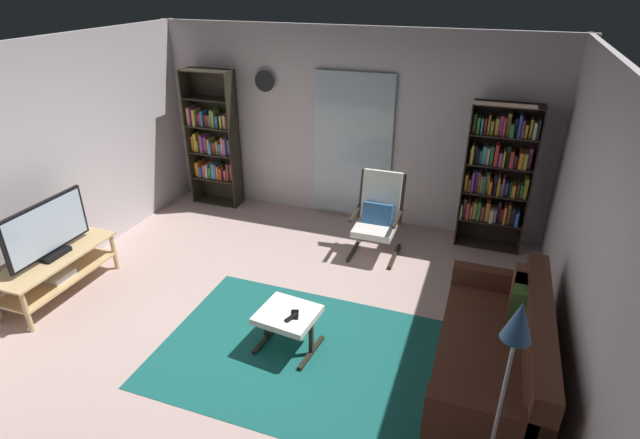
{
  "coord_description": "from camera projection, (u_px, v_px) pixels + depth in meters",
  "views": [
    {
      "loc": [
        1.85,
        -3.43,
        3.18
      ],
      "look_at": [
        0.39,
        0.66,
        1.01
      ],
      "focal_mm": 27.81,
      "sensor_mm": 36.0,
      "label": 1
    }
  ],
  "objects": [
    {
      "name": "bookshelf_near_sofa",
      "position": [
        498.0,
        174.0,
        6.03
      ],
      "size": [
        0.8,
        0.3,
        1.85
      ],
      "color": "black",
      "rests_on": "ground"
    },
    {
      "name": "television",
      "position": [
        47.0,
        231.0,
        5.14
      ],
      "size": [
        0.2,
        1.02,
        0.62
      ],
      "color": "black",
      "rests_on": "tv_stand"
    },
    {
      "name": "glass_door_panel",
      "position": [
        352.0,
        147.0,
        6.76
      ],
      "size": [
        1.1,
        0.01,
        2.0
      ],
      "primitive_type": "cube",
      "color": "silver"
    },
    {
      "name": "wall_right",
      "position": [
        598.0,
        272.0,
        3.47
      ],
      "size": [
        0.06,
        6.0,
        2.6
      ],
      "primitive_type": "cube",
      "color": "silver",
      "rests_on": "ground"
    },
    {
      "name": "leather_sofa",
      "position": [
        497.0,
        354.0,
        4.17
      ],
      "size": [
        0.84,
        1.9,
        0.81
      ],
      "color": "#502B1D",
      "rests_on": "ground"
    },
    {
      "name": "cell_phone",
      "position": [
        295.0,
        315.0,
        4.47
      ],
      "size": [
        0.11,
        0.15,
        0.01
      ],
      "primitive_type": "cube",
      "rotation": [
        0.0,
        0.0,
        0.34
      ],
      "color": "black",
      "rests_on": "ottoman"
    },
    {
      "name": "area_rug",
      "position": [
        302.0,
        354.0,
        4.61
      ],
      "size": [
        2.64,
        1.86,
        0.01
      ],
      "primitive_type": "cube",
      "color": "#175C57",
      "rests_on": "ground"
    },
    {
      "name": "tv_remote",
      "position": [
        292.0,
        318.0,
        4.43
      ],
      "size": [
        0.09,
        0.15,
        0.02
      ],
      "primitive_type": "cube",
      "rotation": [
        0.0,
        0.0,
        -0.38
      ],
      "color": "black",
      "rests_on": "ottoman"
    },
    {
      "name": "ottoman",
      "position": [
        288.0,
        318.0,
        4.55
      ],
      "size": [
        0.57,
        0.53,
        0.41
      ],
      "color": "white",
      "rests_on": "ground"
    },
    {
      "name": "floor_lamp_by_sofa",
      "position": [
        513.0,
        350.0,
        2.86
      ],
      "size": [
        0.22,
        0.22,
        1.56
      ],
      "color": "#A5A5AD",
      "rests_on": "ground"
    },
    {
      "name": "lounge_armchair",
      "position": [
        378.0,
        213.0,
        6.09
      ],
      "size": [
        0.56,
        0.65,
        1.02
      ],
      "color": "black",
      "rests_on": "ground"
    },
    {
      "name": "wall_left",
      "position": [
        17.0,
        176.0,
        5.1
      ],
      "size": [
        0.06,
        6.0,
        2.6
      ],
      "primitive_type": "cube",
      "color": "silver",
      "rests_on": "ground"
    },
    {
      "name": "ground_plane",
      "position": [
        260.0,
        334.0,
        4.87
      ],
      "size": [
        7.02,
        7.02,
        0.0
      ],
      "primitive_type": "plane",
      "color": "#BEA199"
    },
    {
      "name": "bookshelf_near_tv",
      "position": [
        213.0,
        142.0,
        7.27
      ],
      "size": [
        0.73,
        0.3,
        1.99
      ],
      "color": "black",
      "rests_on": "ground"
    },
    {
      "name": "wall_clock",
      "position": [
        265.0,
        81.0,
        6.78
      ],
      "size": [
        0.29,
        0.03,
        0.29
      ],
      "color": "silver"
    },
    {
      "name": "wall_back",
      "position": [
        349.0,
        127.0,
        6.73
      ],
      "size": [
        5.6,
        0.06,
        2.6
      ],
      "primitive_type": "cube",
      "color": "silver",
      "rests_on": "ground"
    },
    {
      "name": "tv_stand",
      "position": [
        57.0,
        269.0,
        5.34
      ],
      "size": [
        0.52,
        1.34,
        0.48
      ],
      "color": "tan",
      "rests_on": "ground"
    }
  ]
}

